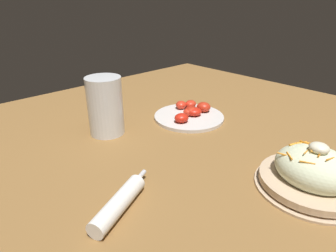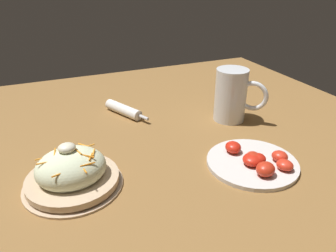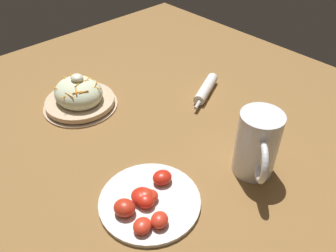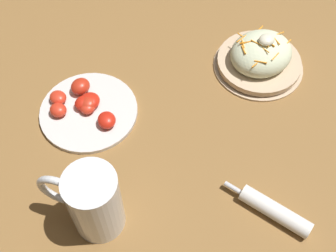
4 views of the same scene
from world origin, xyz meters
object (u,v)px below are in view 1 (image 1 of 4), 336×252
Objects in this scene: napkin_roll at (119,203)px; beer_mug at (106,108)px; salad_plate at (312,174)px; tomato_plate at (190,114)px.

beer_mug is at bearing -28.92° from napkin_roll.
beer_mug is 0.93× the size of napkin_roll.
salad_plate is at bearing -162.68° from beer_mug.
salad_plate reaches higher than tomato_plate.
napkin_roll is at bearing 116.67° from tomato_plate.
salad_plate is 0.42m from tomato_plate.
tomato_plate is at bearing -109.78° from beer_mug.
napkin_roll is (-0.29, 0.16, -0.06)m from beer_mug.
salad_plate is 1.25× the size of napkin_roll.
napkin_roll is at bearing 57.09° from salad_plate.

